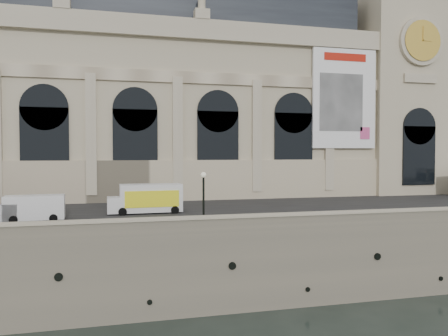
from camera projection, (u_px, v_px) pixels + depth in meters
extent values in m
plane|color=black|center=(205.00, 317.00, 31.63)|extent=(260.00, 260.00, 0.00)
cube|color=gray|center=(159.00, 212.00, 65.48)|extent=(160.00, 70.00, 6.00)
cube|color=#2D2D2D|center=(179.00, 209.00, 45.00)|extent=(160.00, 24.00, 0.06)
cube|color=gray|center=(204.00, 225.00, 31.98)|extent=(160.00, 1.20, 1.10)
cube|color=#C0B69A|center=(204.00, 217.00, 31.96)|extent=(160.00, 1.40, 0.12)
cube|color=#BEB092|center=(117.00, 115.00, 59.68)|extent=(68.00, 18.00, 22.00)
cube|color=#C0B69A|center=(118.00, 182.00, 51.10)|extent=(68.60, 0.40, 5.00)
cube|color=#C0B69A|center=(117.00, 24.00, 50.31)|extent=(69.00, 0.80, 2.40)
cube|color=#C0B69A|center=(117.00, 74.00, 50.66)|extent=(68.00, 0.30, 1.40)
cube|color=#262C33|center=(117.00, 12.00, 59.19)|extent=(64.00, 15.00, 6.00)
cube|color=black|center=(45.00, 147.00, 49.01)|extent=(5.20, 0.25, 9.00)
cylinder|color=black|center=(44.00, 107.00, 48.85)|extent=(5.20, 0.25, 5.20)
cube|color=#C0B69A|center=(91.00, 134.00, 50.09)|extent=(1.20, 0.50, 14.00)
cube|color=black|center=(135.00, 148.00, 51.41)|extent=(5.20, 0.25, 9.00)
cylinder|color=black|center=(135.00, 109.00, 51.25)|extent=(5.20, 0.25, 5.20)
cube|color=#C0B69A|center=(178.00, 135.00, 52.48)|extent=(1.20, 0.50, 14.00)
cube|color=black|center=(218.00, 148.00, 53.80)|extent=(5.20, 0.25, 9.00)
cylinder|color=black|center=(218.00, 111.00, 53.64)|extent=(5.20, 0.25, 5.20)
cube|color=#C0B69A|center=(257.00, 136.00, 54.88)|extent=(1.20, 0.50, 14.00)
cube|color=black|center=(293.00, 148.00, 56.19)|extent=(5.20, 0.25, 9.00)
cylinder|color=black|center=(294.00, 113.00, 56.04)|extent=(5.20, 0.25, 5.20)
cube|color=#C0B69A|center=(329.00, 137.00, 57.27)|extent=(1.20, 0.50, 14.00)
cube|color=white|center=(344.00, 99.00, 57.38)|extent=(9.00, 0.35, 13.00)
cube|color=#AE190B|center=(345.00, 57.00, 57.00)|extent=(6.00, 0.06, 1.00)
cube|color=gray|center=(341.00, 102.00, 57.08)|extent=(6.20, 0.06, 7.50)
cube|color=#CA4782|center=(365.00, 133.00, 58.06)|extent=(1.40, 0.06, 1.60)
cube|color=#BEB092|center=(388.00, 93.00, 66.20)|extent=(12.00, 14.00, 30.00)
cylinder|color=#C0B69A|center=(421.00, 41.00, 58.96)|extent=(6.60, 0.50, 6.60)
cylinder|color=black|center=(423.00, 40.00, 58.67)|extent=(5.40, 0.15, 5.40)
cylinder|color=gold|center=(423.00, 40.00, 58.60)|extent=(5.50, 0.06, 5.50)
cube|color=gold|center=(424.00, 33.00, 58.49)|extent=(0.14, 0.05, 2.00)
cube|color=gold|center=(427.00, 40.00, 58.66)|extent=(1.40, 0.05, 0.14)
cube|color=black|center=(419.00, 156.00, 59.59)|extent=(5.00, 0.25, 8.00)
cube|color=silver|center=(35.00, 207.00, 37.39)|extent=(4.94, 2.18, 2.06)
cube|color=silver|center=(10.00, 212.00, 36.82)|extent=(1.47, 1.96, 1.43)
cube|color=black|center=(3.00, 206.00, 36.66)|extent=(0.16, 1.61, 0.72)
cylinder|color=black|center=(13.00, 220.00, 36.06)|extent=(0.69, 0.27, 0.68)
cylinder|color=black|center=(17.00, 217.00, 37.86)|extent=(0.69, 0.27, 0.68)
cylinder|color=black|center=(53.00, 218.00, 36.99)|extent=(0.69, 0.27, 0.68)
cylinder|color=black|center=(55.00, 215.00, 38.78)|extent=(0.69, 0.27, 0.68)
cube|color=silver|center=(151.00, 198.00, 42.26)|extent=(5.94, 2.42, 2.65)
cube|color=yellow|center=(152.00, 199.00, 41.14)|extent=(5.10, 0.21, 1.57)
cube|color=#AE190B|center=(152.00, 199.00, 41.14)|extent=(2.94, 0.12, 0.59)
cube|color=silver|center=(116.00, 205.00, 41.39)|extent=(1.63, 2.20, 1.47)
cylinder|color=black|center=(123.00, 212.00, 40.48)|extent=(0.79, 0.30, 0.78)
cylinder|color=black|center=(122.00, 209.00, 42.65)|extent=(0.79, 0.30, 0.78)
cylinder|color=black|center=(175.00, 210.00, 41.79)|extent=(0.79, 0.30, 0.78)
cylinder|color=black|center=(171.00, 207.00, 43.96)|extent=(0.79, 0.30, 0.78)
cylinder|color=black|center=(204.00, 225.00, 34.08)|extent=(0.45, 0.45, 0.41)
cylinder|color=black|center=(204.00, 202.00, 34.01)|extent=(0.16, 0.16, 4.07)
sphere|color=beige|center=(203.00, 175.00, 33.94)|extent=(0.45, 0.45, 0.45)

